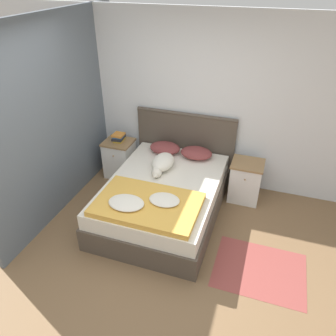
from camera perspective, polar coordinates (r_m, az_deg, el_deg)
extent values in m
plane|color=brown|center=(3.97, -5.42, -17.03)|extent=(16.00, 16.00, 0.00)
cube|color=silver|center=(4.93, 3.93, 11.52)|extent=(9.00, 0.06, 2.55)
cube|color=slate|center=(4.64, -18.04, 8.65)|extent=(0.06, 3.10, 2.55)
cube|color=#4C4238|center=(4.57, -0.82, -6.32)|extent=(1.47, 2.01, 0.32)
cube|color=silver|center=(4.40, -0.85, -3.59)|extent=(1.41, 1.95, 0.21)
cube|color=#4C4238|center=(5.18, 2.97, 3.72)|extent=(1.55, 0.04, 1.09)
cylinder|color=#4C4238|center=(4.94, 3.14, 9.30)|extent=(1.55, 0.06, 0.06)
cube|color=white|center=(5.39, -8.41, 1.56)|extent=(0.43, 0.39, 0.59)
cube|color=#937047|center=(5.24, -8.67, 4.45)|extent=(0.45, 0.41, 0.03)
sphere|color=#937047|center=(5.16, -9.53, 2.06)|extent=(0.02, 0.02, 0.02)
cube|color=white|center=(4.91, 13.32, -2.35)|extent=(0.43, 0.39, 0.59)
cube|color=#937047|center=(4.75, 13.77, 0.72)|extent=(0.45, 0.41, 0.03)
sphere|color=#937047|center=(4.65, 13.24, -2.00)|extent=(0.02, 0.02, 0.02)
ellipsoid|color=brown|center=(5.00, -0.53, 3.53)|extent=(0.47, 0.35, 0.15)
ellipsoid|color=brown|center=(4.88, 4.95, 2.63)|extent=(0.47, 0.35, 0.15)
cube|color=gold|center=(3.91, -3.59, -6.33)|extent=(1.23, 0.80, 0.07)
ellipsoid|color=silver|center=(3.86, -7.28, -6.01)|extent=(0.43, 0.32, 0.06)
ellipsoid|color=silver|center=(3.88, -0.63, -5.55)|extent=(0.37, 0.28, 0.06)
ellipsoid|color=silver|center=(4.59, -0.88, 1.07)|extent=(0.30, 0.44, 0.19)
sphere|color=silver|center=(4.41, -1.99, -0.85)|extent=(0.14, 0.14, 0.14)
ellipsoid|color=silver|center=(4.37, -2.26, -1.37)|extent=(0.06, 0.08, 0.06)
cone|color=silver|center=(4.40, -2.42, -0.11)|extent=(0.05, 0.05, 0.05)
cone|color=silver|center=(4.38, -1.47, -0.28)|extent=(0.05, 0.05, 0.05)
ellipsoid|color=silver|center=(4.76, 0.39, 1.54)|extent=(0.15, 0.21, 0.07)
cube|color=gold|center=(5.26, -8.47, 4.90)|extent=(0.14, 0.21, 0.03)
cube|color=#232328|center=(5.24, -8.59, 5.23)|extent=(0.18, 0.24, 0.03)
cube|color=#285689|center=(5.23, -8.56, 5.50)|extent=(0.17, 0.19, 0.02)
cube|color=orange|center=(5.22, -8.63, 5.74)|extent=(0.17, 0.18, 0.03)
cube|color=#93423D|center=(4.08, 15.63, -16.72)|extent=(1.02, 0.82, 0.00)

